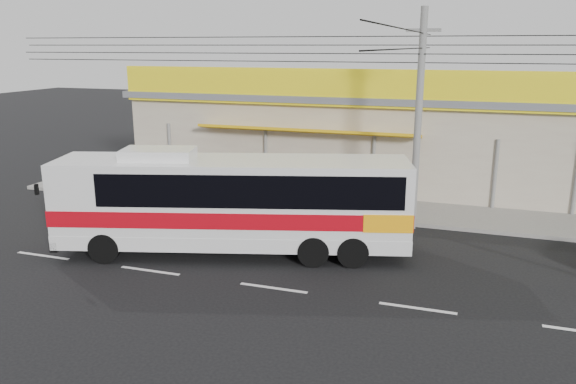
{
  "coord_description": "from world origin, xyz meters",
  "views": [
    {
      "loc": [
        5.01,
        -16.28,
        6.65
      ],
      "look_at": [
        -1.06,
        2.0,
        1.61
      ],
      "focal_mm": 35.0,
      "sensor_mm": 36.0,
      "label": 1
    }
  ],
  "objects_px": {
    "coach_bus": "(238,199)",
    "motorbike_dark": "(179,180)",
    "motorbike_red": "(88,179)",
    "utility_pole": "(422,48)"
  },
  "relations": [
    {
      "from": "coach_bus",
      "to": "motorbike_red",
      "type": "relative_size",
      "value": 5.92
    },
    {
      "from": "coach_bus",
      "to": "motorbike_dark",
      "type": "relative_size",
      "value": 6.13
    },
    {
      "from": "coach_bus",
      "to": "motorbike_dark",
      "type": "height_order",
      "value": "coach_bus"
    },
    {
      "from": "motorbike_red",
      "to": "motorbike_dark",
      "type": "relative_size",
      "value": 1.04
    },
    {
      "from": "coach_bus",
      "to": "motorbike_dark",
      "type": "distance_m",
      "value": 8.12
    },
    {
      "from": "coach_bus",
      "to": "motorbike_dark",
      "type": "xyz_separation_m",
      "value": [
        -5.49,
        5.88,
        -1.15
      ]
    },
    {
      "from": "coach_bus",
      "to": "motorbike_red",
      "type": "distance_m",
      "value": 10.91
    },
    {
      "from": "motorbike_red",
      "to": "utility_pole",
      "type": "distance_m",
      "value": 15.94
    },
    {
      "from": "coach_bus",
      "to": "utility_pole",
      "type": "bearing_deg",
      "value": 25.12
    },
    {
      "from": "coach_bus",
      "to": "motorbike_dark",
      "type": "bearing_deg",
      "value": 117.27
    }
  ]
}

